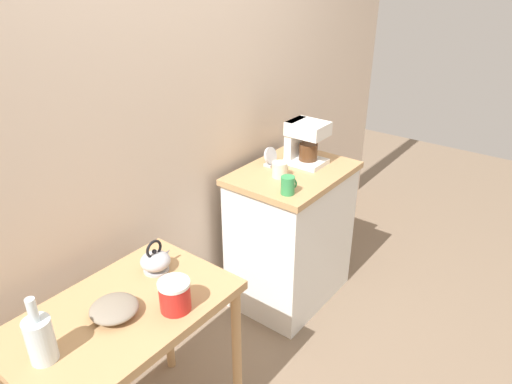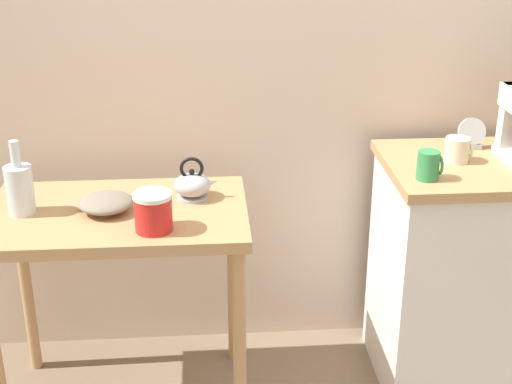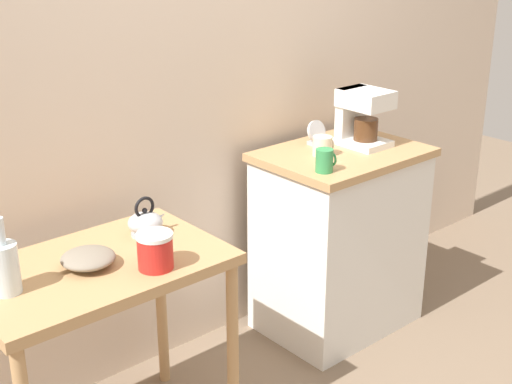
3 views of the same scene
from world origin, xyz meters
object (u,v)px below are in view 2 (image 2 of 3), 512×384
Objects in this scene: bowl_stoneware at (106,203)px; mug_tall_green at (429,165)px; table_clock at (471,135)px; teakettle at (193,185)px; glass_carafe_vase at (20,188)px; mug_small_cream at (458,150)px; canister_enamel at (153,212)px.

bowl_stoneware is 1.07m from mug_tall_green.
table_clock reaches higher than bowl_stoneware.
teakettle is 1.61× the size of mug_tall_green.
glass_carafe_vase is 1.49m from mug_small_cream.
teakettle is 0.93m from mug_small_cream.
bowl_stoneware is 0.30m from teakettle.
table_clock reaches higher than mug_tall_green.
bowl_stoneware is 1.34m from table_clock.
teakettle is 0.62× the size of glass_carafe_vase.
mug_tall_green is (0.90, 0.09, 0.09)m from canister_enamel.
canister_enamel is 1.29× the size of mug_tall_green.
mug_small_cream reaches higher than bowl_stoneware.
glass_carafe_vase is 2.21× the size of table_clock.
mug_small_cream is at bearing -125.66° from table_clock.
teakettle is at bearing 18.00° from bowl_stoneware.
bowl_stoneware is 0.23m from canister_enamel.
glass_carafe_vase is 1.34m from mug_tall_green.
glass_carafe_vase reaches higher than teakettle.
glass_carafe_vase is at bearing 176.99° from mug_tall_green.
mug_small_cream is at bearing 46.31° from mug_tall_green.
glass_carafe_vase is (-0.56, -0.08, 0.04)m from teakettle.
bowl_stoneware is at bearing 137.25° from canister_enamel.
mug_small_cream is at bearing 0.12° from teakettle.
teakettle is at bearing 168.78° from mug_tall_green.
teakettle is (0.29, 0.09, 0.02)m from bowl_stoneware.
glass_carafe_vase is at bearing -172.15° from table_clock.
table_clock is at bearing 7.54° from teakettle.
canister_enamel is at bearing -174.09° from mug_tall_green.
glass_carafe_vase reaches higher than mug_small_cream.
bowl_stoneware is 1.59× the size of table_clock.
canister_enamel is (-0.12, -0.25, 0.01)m from teakettle.
glass_carafe_vase reaches higher than bowl_stoneware.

